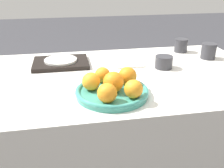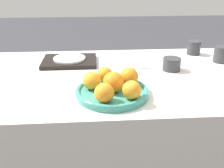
{
  "view_description": "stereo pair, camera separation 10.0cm",
  "coord_description": "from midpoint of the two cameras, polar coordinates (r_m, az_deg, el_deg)",
  "views": [
    {
      "loc": [
        -0.16,
        -1.13,
        1.16
      ],
      "look_at": [
        0.01,
        -0.22,
        0.75
      ],
      "focal_mm": 42.0,
      "sensor_mm": 36.0,
      "label": 1
    },
    {
      "loc": [
        -0.06,
        -1.14,
        1.16
      ],
      "look_at": [
        0.01,
        -0.22,
        0.75
      ],
      "focal_mm": 42.0,
      "sensor_mm": 36.0,
      "label": 2
    }
  ],
  "objects": [
    {
      "name": "serving_tray",
      "position": [
        1.39,
        -7.19,
        4.93
      ],
      "size": [
        0.28,
        0.21,
        0.02
      ],
      "color": "black",
      "rests_on": "table"
    },
    {
      "name": "orange_4",
      "position": [
        0.95,
        7.37,
        -1.36
      ],
      "size": [
        0.07,
        0.07,
        0.07
      ],
      "color": "orange",
      "rests_on": "fruit_platter"
    },
    {
      "name": "cup_2",
      "position": [
        1.61,
        19.11,
        7.46
      ],
      "size": [
        0.08,
        0.08,
        0.08
      ],
      "color": "#333338",
      "rests_on": "table"
    },
    {
      "name": "orange_3",
      "position": [
        1.02,
        -1.64,
        0.71
      ],
      "size": [
        0.07,
        0.07,
        0.07
      ],
      "color": "orange",
      "rests_on": "fruit_platter"
    },
    {
      "name": "orange_5",
      "position": [
        0.92,
        1.44,
        -2.0
      ],
      "size": [
        0.07,
        0.07,
        0.07
      ],
      "color": "orange",
      "rests_on": "fruit_platter"
    },
    {
      "name": "table",
      "position": [
        1.39,
        1.21,
        -11.61
      ],
      "size": [
        1.58,
        0.81,
        0.7
      ],
      "color": "silver",
      "rests_on": "ground_plane"
    },
    {
      "name": "fruit_platter",
      "position": [
        1.02,
        2.82,
        -1.82
      ],
      "size": [
        0.29,
        0.29,
        0.03
      ],
      "color": "teal",
      "rests_on": "table"
    },
    {
      "name": "side_plate",
      "position": [
        1.39,
        -7.22,
        5.52
      ],
      "size": [
        0.17,
        0.17,
        0.01
      ],
      "color": "silver",
      "rests_on": "serving_tray"
    },
    {
      "name": "orange_1",
      "position": [
        1.09,
        1.09,
        2.06
      ],
      "size": [
        0.06,
        0.06,
        0.06
      ],
      "color": "orange",
      "rests_on": "fruit_platter"
    },
    {
      "name": "orange_2",
      "position": [
        1.06,
        6.48,
        1.54
      ],
      "size": [
        0.07,
        0.07,
        0.07
      ],
      "color": "orange",
      "rests_on": "fruit_platter"
    },
    {
      "name": "orange_0",
      "position": [
        0.99,
        3.16,
        0.38
      ],
      "size": [
        0.08,
        0.08,
        0.08
      ],
      "color": "orange",
      "rests_on": "fruit_platter"
    },
    {
      "name": "cup_3",
      "position": [
        1.52,
        24.51,
        5.86
      ],
      "size": [
        0.08,
        0.08,
        0.08
      ],
      "color": "#333338",
      "rests_on": "table"
    },
    {
      "name": "cup_1",
      "position": [
        1.32,
        15.01,
        4.17
      ],
      "size": [
        0.09,
        0.09,
        0.06
      ],
      "color": "#333338",
      "rests_on": "table"
    },
    {
      "name": "napkin",
      "position": [
        1.37,
        7.47,
        4.24
      ],
      "size": [
        0.15,
        0.13,
        0.01
      ],
      "color": "silver",
      "rests_on": "table"
    }
  ]
}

